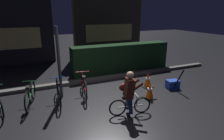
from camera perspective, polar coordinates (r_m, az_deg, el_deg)
ground_plane at (r=5.95m, az=0.58°, el=-10.12°), size 40.00×40.00×0.00m
sidewalk_curb at (r=7.82m, az=-6.10°, el=-2.93°), size 12.00×0.24×0.12m
hedge_row at (r=9.11m, az=2.87°, el=3.80°), size 4.80×0.70×1.27m
storefront_left at (r=11.37m, az=-29.73°, el=13.16°), size 4.69×0.54×4.78m
storefront_right at (r=13.03m, az=-1.13°, el=16.28°), size 4.71×0.54×5.13m
street_post at (r=6.27m, az=-15.64°, el=2.00°), size 0.10×0.10×2.31m
parked_bike_left_mid at (r=6.26m, az=-23.36°, el=-6.97°), size 0.46×1.48×0.69m
parked_bike_center_left at (r=6.23m, az=-15.81°, el=-6.21°), size 0.46×1.54×0.71m
parked_bike_center_right at (r=6.54m, az=-8.50°, el=-4.47°), size 0.46×1.60×0.74m
traffic_cone_near at (r=6.31m, az=11.24°, el=-6.02°), size 0.36×0.36×0.57m
traffic_cone_far at (r=7.22m, az=10.68°, el=-2.92°), size 0.36×0.36×0.59m
blue_crate at (r=7.42m, az=17.74°, el=-4.04°), size 0.49×0.39×0.30m
cyclist at (r=5.14m, az=5.18°, el=-6.94°), size 1.18×0.59×1.25m
closed_umbrella at (r=7.18m, az=19.33°, el=-2.75°), size 0.21×0.34×0.81m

